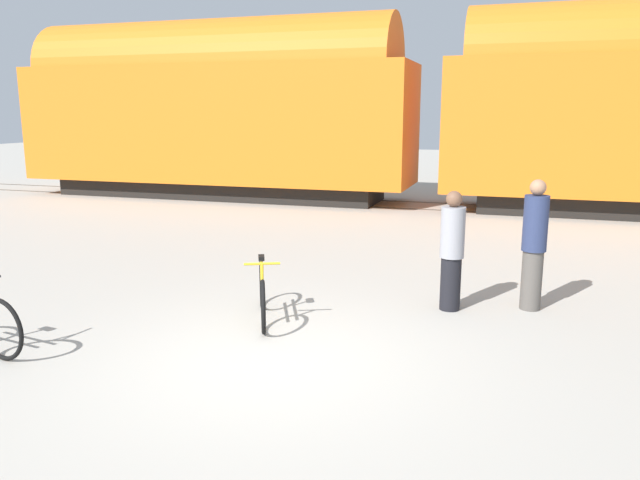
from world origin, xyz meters
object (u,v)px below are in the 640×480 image
freight_train (430,105)px  person_in_grey (452,251)px  person_in_navy (534,245)px  bicycle_yellow (262,293)px

freight_train → person_in_grey: size_ratio=15.58×
person_in_grey → person_in_navy: person_in_navy is taller
bicycle_yellow → freight_train: bearing=86.7°
bicycle_yellow → person_in_grey: size_ratio=0.96×
person_in_grey → bicycle_yellow: bearing=-156.3°
freight_train → bicycle_yellow: bearing=-93.3°
freight_train → person_in_grey: (1.71, -9.71, -2.08)m
bicycle_yellow → person_in_navy: 3.80m
freight_train → person_in_grey: bearing=-80.0°
bicycle_yellow → person_in_navy: size_ratio=0.88×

